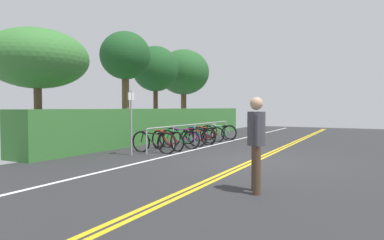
{
  "coord_description": "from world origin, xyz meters",
  "views": [
    {
      "loc": [
        -9.3,
        -2.95,
        1.53
      ],
      "look_at": [
        1.94,
        3.11,
        1.05
      ],
      "focal_mm": 31.32,
      "sensor_mm": 36.0,
      "label": 1
    }
  ],
  "objects_px": {
    "bike_rack": "(195,129)",
    "tree_mid": "(125,57)",
    "pedestrian": "(256,138)",
    "bicycle_0": "(154,142)",
    "bicycle_4": "(198,137)",
    "bicycle_1": "(167,140)",
    "tree_extra": "(184,73)",
    "bicycle_8": "(221,132)",
    "bicycle_6": "(208,134)",
    "bicycle_7": "(218,133)",
    "tree_near_left": "(37,59)",
    "tree_far_right": "(155,69)",
    "sign_post_near": "(131,116)",
    "bicycle_3": "(185,137)",
    "bicycle_2": "(179,139)",
    "bicycle_5": "(200,135)"
  },
  "relations": [
    {
      "from": "bicycle_4",
      "to": "tree_near_left",
      "type": "height_order",
      "value": "tree_near_left"
    },
    {
      "from": "bike_rack",
      "to": "pedestrian",
      "type": "relative_size",
      "value": 3.95
    },
    {
      "from": "bicycle_3",
      "to": "bicycle_4",
      "type": "distance_m",
      "value": 0.81
    },
    {
      "from": "tree_far_right",
      "to": "sign_post_near",
      "type": "bearing_deg",
      "value": -151.0
    },
    {
      "from": "bicycle_7",
      "to": "bicycle_1",
      "type": "bearing_deg",
      "value": 178.03
    },
    {
      "from": "bicycle_2",
      "to": "bicycle_3",
      "type": "xyz_separation_m",
      "value": [
        0.66,
        0.13,
        0.02
      ]
    },
    {
      "from": "bicycle_1",
      "to": "bicycle_7",
      "type": "height_order",
      "value": "bicycle_7"
    },
    {
      "from": "bike_rack",
      "to": "bicycle_1",
      "type": "height_order",
      "value": "bike_rack"
    },
    {
      "from": "sign_post_near",
      "to": "pedestrian",
      "type": "bearing_deg",
      "value": -118.27
    },
    {
      "from": "bike_rack",
      "to": "tree_extra",
      "type": "xyz_separation_m",
      "value": [
        7.02,
        4.53,
        3.18
      ]
    },
    {
      "from": "bicycle_2",
      "to": "tree_near_left",
      "type": "xyz_separation_m",
      "value": [
        -3.56,
        3.26,
        2.76
      ]
    },
    {
      "from": "bicycle_2",
      "to": "tree_mid",
      "type": "bearing_deg",
      "value": 74.67
    },
    {
      "from": "bicycle_1",
      "to": "tree_far_right",
      "type": "height_order",
      "value": "tree_far_right"
    },
    {
      "from": "tree_mid",
      "to": "bicycle_1",
      "type": "bearing_deg",
      "value": -116.13
    },
    {
      "from": "bicycle_3",
      "to": "bicycle_5",
      "type": "relative_size",
      "value": 1.07
    },
    {
      "from": "bicycle_0",
      "to": "bicycle_4",
      "type": "xyz_separation_m",
      "value": [
        2.97,
        -0.15,
        -0.04
      ]
    },
    {
      "from": "bicycle_1",
      "to": "pedestrian",
      "type": "bearing_deg",
      "value": -133.13
    },
    {
      "from": "pedestrian",
      "to": "tree_mid",
      "type": "distance_m",
      "value": 10.22
    },
    {
      "from": "bike_rack",
      "to": "tree_mid",
      "type": "xyz_separation_m",
      "value": [
        -0.5,
        3.21,
        3.12
      ]
    },
    {
      "from": "bicycle_5",
      "to": "pedestrian",
      "type": "bearing_deg",
      "value": -146.43
    },
    {
      "from": "bike_rack",
      "to": "bicycle_4",
      "type": "distance_m",
      "value": 0.36
    },
    {
      "from": "bicycle_5",
      "to": "bicycle_6",
      "type": "distance_m",
      "value": 0.68
    },
    {
      "from": "tree_near_left",
      "to": "tree_far_right",
      "type": "distance_m",
      "value": 8.28
    },
    {
      "from": "pedestrian",
      "to": "sign_post_near",
      "type": "distance_m",
      "value": 5.59
    },
    {
      "from": "bike_rack",
      "to": "tree_near_left",
      "type": "height_order",
      "value": "tree_near_left"
    },
    {
      "from": "bike_rack",
      "to": "bicycle_8",
      "type": "distance_m",
      "value": 2.9
    },
    {
      "from": "bicycle_6",
      "to": "bicycle_8",
      "type": "bearing_deg",
      "value": 0.17
    },
    {
      "from": "tree_mid",
      "to": "tree_extra",
      "type": "bearing_deg",
      "value": 9.96
    },
    {
      "from": "bike_rack",
      "to": "bicycle_0",
      "type": "bearing_deg",
      "value": 179.54
    },
    {
      "from": "bicycle_6",
      "to": "bicycle_7",
      "type": "bearing_deg",
      "value": -16.25
    },
    {
      "from": "tree_far_right",
      "to": "bicycle_6",
      "type": "bearing_deg",
      "value": -114.04
    },
    {
      "from": "pedestrian",
      "to": "sign_post_near",
      "type": "height_order",
      "value": "sign_post_near"
    },
    {
      "from": "bicycle_6",
      "to": "tree_extra",
      "type": "distance_m",
      "value": 7.97
    },
    {
      "from": "bicycle_8",
      "to": "bicycle_3",
      "type": "bearing_deg",
      "value": -179.53
    },
    {
      "from": "bicycle_0",
      "to": "bicycle_2",
      "type": "xyz_separation_m",
      "value": [
        1.52,
        -0.1,
        -0.02
      ]
    },
    {
      "from": "tree_mid",
      "to": "tree_far_right",
      "type": "distance_m",
      "value": 3.87
    },
    {
      "from": "bicycle_0",
      "to": "tree_near_left",
      "type": "relative_size",
      "value": 0.43
    },
    {
      "from": "bicycle_0",
      "to": "bicycle_2",
      "type": "distance_m",
      "value": 1.53
    },
    {
      "from": "bicycle_5",
      "to": "tree_near_left",
      "type": "bearing_deg",
      "value": 151.73
    },
    {
      "from": "bike_rack",
      "to": "tree_mid",
      "type": "bearing_deg",
      "value": 98.86
    },
    {
      "from": "bicycle_1",
      "to": "tree_near_left",
      "type": "xyz_separation_m",
      "value": [
        -2.9,
        3.16,
        2.76
      ]
    },
    {
      "from": "sign_post_near",
      "to": "tree_extra",
      "type": "distance_m",
      "value": 11.89
    },
    {
      "from": "bicycle_3",
      "to": "bicycle_0",
      "type": "bearing_deg",
      "value": -179.18
    },
    {
      "from": "sign_post_near",
      "to": "tree_mid",
      "type": "xyz_separation_m",
      "value": [
        3.28,
        2.93,
        2.51
      ]
    },
    {
      "from": "bike_rack",
      "to": "tree_near_left",
      "type": "distance_m",
      "value": 6.38
    },
    {
      "from": "bicycle_0",
      "to": "bicycle_7",
      "type": "height_order",
      "value": "bicycle_0"
    },
    {
      "from": "bicycle_3",
      "to": "bicycle_7",
      "type": "relative_size",
      "value": 1.03
    },
    {
      "from": "tree_mid",
      "to": "sign_post_near",
      "type": "bearing_deg",
      "value": -138.26
    },
    {
      "from": "bicycle_4",
      "to": "tree_far_right",
      "type": "xyz_separation_m",
      "value": [
        3.2,
        4.31,
        3.33
      ]
    },
    {
      "from": "bicycle_6",
      "to": "pedestrian",
      "type": "distance_m",
      "value": 9.18
    }
  ]
}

